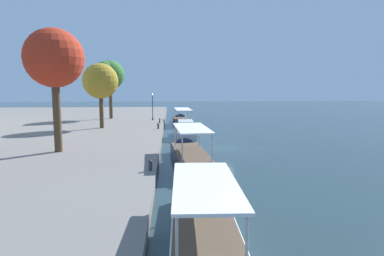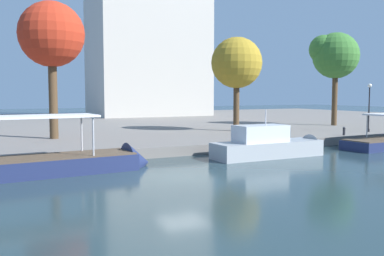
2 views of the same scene
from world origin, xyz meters
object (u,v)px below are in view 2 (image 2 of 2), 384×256
(tree_0, at_px, (50,35))
(motor_yacht_2, at_px, (274,148))
(mooring_bollard_2, at_px, (274,134))
(tree_1, at_px, (334,56))
(mooring_bollard_0, at_px, (344,131))
(lamp_post, at_px, (369,104))
(tree_2, at_px, (237,63))
(tour_boat_1, at_px, (48,168))

(tree_0, bearing_deg, motor_yacht_2, -43.19)
(mooring_bollard_2, xyz_separation_m, tree_1, (15.25, 9.23, 7.41))
(motor_yacht_2, distance_m, tree_1, 23.57)
(mooring_bollard_0, distance_m, lamp_post, 5.22)
(tree_0, bearing_deg, lamp_post, -14.23)
(lamp_post, relative_size, tree_0, 0.42)
(lamp_post, xyz_separation_m, tree_1, (3.20, 7.85, 5.21))
(mooring_bollard_2, bearing_deg, motor_yacht_2, -128.01)
(lamp_post, bearing_deg, tree_2, 148.29)
(mooring_bollard_0, xyz_separation_m, tree_2, (-6.06, 7.89, 6.18))
(mooring_bollard_0, height_order, tree_1, tree_1)
(mooring_bollard_2, height_order, tree_0, tree_0)
(mooring_bollard_0, bearing_deg, lamp_post, 16.61)
(mooring_bollard_2, distance_m, tree_0, 19.40)
(lamp_post, bearing_deg, mooring_bollard_0, -163.39)
(lamp_post, height_order, tree_0, tree_0)
(mooring_bollard_2, distance_m, tree_1, 19.30)
(mooring_bollard_2, xyz_separation_m, tree_2, (1.46, 7.93, 6.16))
(tree_0, height_order, tree_2, tree_0)
(lamp_post, relative_size, tree_2, 0.50)
(tour_boat_1, bearing_deg, tree_2, 26.77)
(mooring_bollard_0, relative_size, tree_2, 0.08)
(motor_yacht_2, xyz_separation_m, mooring_bollard_0, (10.36, 3.66, 0.53))
(mooring_bollard_2, bearing_deg, lamp_post, 6.55)
(mooring_bollard_0, bearing_deg, tree_0, 160.13)
(tour_boat_1, height_order, mooring_bollard_2, tour_boat_1)
(lamp_post, bearing_deg, tree_1, 67.84)
(lamp_post, relative_size, tree_1, 0.43)
(mooring_bollard_0, bearing_deg, tour_boat_1, -172.29)
(tour_boat_1, distance_m, mooring_bollard_2, 17.99)
(tree_2, bearing_deg, tree_0, 178.40)
(tour_boat_1, distance_m, mooring_bollard_0, 25.42)
(tour_boat_1, height_order, lamp_post, lamp_post)
(motor_yacht_2, height_order, tree_2, tree_2)
(mooring_bollard_0, xyz_separation_m, tree_0, (-23.17, 8.37, 7.82))
(tour_boat_1, bearing_deg, motor_yacht_2, -4.78)
(tour_boat_1, relative_size, tree_2, 1.40)
(motor_yacht_2, relative_size, mooring_bollard_2, 11.26)
(tree_2, bearing_deg, lamp_post, -31.71)
(motor_yacht_2, relative_size, lamp_post, 1.96)
(mooring_bollard_2, relative_size, lamp_post, 0.17)
(tree_0, xyz_separation_m, tree_2, (17.11, -0.48, -1.64))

